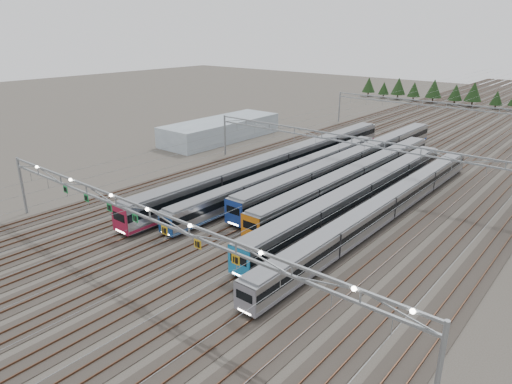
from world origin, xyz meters
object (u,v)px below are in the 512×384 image
Objects in this scene: gantry_near at (149,216)px; gantry_mid at (351,146)px; train_c at (353,161)px; train_d at (355,177)px; gantry_far at (446,109)px; train_a at (281,163)px; train_b at (291,174)px; train_e at (361,194)px; west_shed at (221,130)px; train_f at (386,207)px.

gantry_near is 1.00× the size of gantry_mid.
train_c is 1.22× the size of train_d.
gantry_far is at bearing 92.72° from train_d.
train_a reaches higher than train_c.
train_a is at bearing 144.01° from train_b.
train_e is at bearing -16.23° from train_a.
gantry_near is 1.88× the size of west_shed.
west_shed is at bearing 154.02° from train_a.
gantry_mid is (0.05, 40.12, -0.70)m from gantry_near.
train_a is 1.16× the size of gantry_far.
train_e is 4.79m from train_f.
gantry_mid reaches higher than train_f.
train_b is 1.02× the size of train_d.
train_c is at bearing -6.32° from west_shed.
gantry_mid is (-11.25, 10.53, 4.48)m from train_f.
train_f is (4.50, -1.63, -0.23)m from train_e.
west_shed is (-38.08, 49.56, -4.87)m from gantry_near.
train_f is at bearing -42.54° from train_d.
train_a reaches higher than train_d.
train_d is 47.52m from gantry_far.
train_e is at bearing 160.08° from train_f.
train_c is at bearing 122.07° from train_e.
train_d is (13.50, 1.39, -0.17)m from train_a.
gantry_near is 85.12m from gantry_far.
train_a is 1.14× the size of train_f.
train_c is at bearing 45.39° from train_a.
train_d is at bearing -87.28° from gantry_far.
train_e is 48.48m from west_shed.
train_e is 0.91× the size of train_f.
west_shed is (-44.88, 18.34, 0.08)m from train_e.
train_b is 0.93× the size of gantry_near.
gantry_mid is at bearing -67.61° from train_c.
train_f reaches higher than train_b.
train_d is at bearing 124.18° from train_e.
train_b is at bearing 171.68° from train_e.
train_e is at bearing -8.32° from train_b.
gantry_far reaches higher than train_f.
train_e is at bearing -22.23° from west_shed.
gantry_near is (-6.80, -31.22, 4.95)m from train_e.
train_a is 1.16× the size of gantry_mid.
gantry_far is (0.05, 85.12, -0.70)m from gantry_near.
west_shed is at bearing -137.00° from gantry_far.
west_shed is at bearing 166.10° from gantry_mid.
gantry_far is at bearing 82.59° from train_b.
west_shed is at bearing 163.82° from train_d.
train_c is 7.24m from gantry_mid.
gantry_mid reaches higher than train_a.
train_c is 1.11× the size of gantry_near.
gantry_mid is 1.88× the size of west_shed.
train_a is 1.26× the size of train_e.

